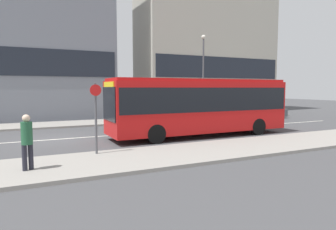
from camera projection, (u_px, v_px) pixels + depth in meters
ground_plane at (57, 139)px, 15.89m from camera, size 120.00×120.00×0.00m
sidewalk_near at (75, 165)px, 10.28m from camera, size 44.00×3.50×0.13m
sidewalk_far at (48, 125)px, 21.49m from camera, size 44.00×3.50×0.13m
lane_centerline at (57, 139)px, 15.89m from camera, size 41.80×0.16×0.01m
apartment_block_left_tower at (37, 21)px, 26.49m from camera, size 12.71×6.65×17.38m
apartment_block_right_tower at (207, 33)px, 33.66m from camera, size 15.73×5.67×17.72m
city_bus at (200, 103)px, 16.90m from camera, size 10.45×2.60×3.21m
parked_car_0 at (216, 114)px, 24.35m from camera, size 4.20×1.73×1.25m
parked_car_1 at (263, 112)px, 26.72m from camera, size 4.28×1.70×1.33m
pedestrian_near_stop at (27, 139)px, 9.38m from camera, size 0.34×0.34×1.77m
bus_stop_sign at (96, 113)px, 11.68m from camera, size 0.44×0.12×2.78m
street_lamp at (203, 68)px, 25.84m from camera, size 0.36×0.36×7.12m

